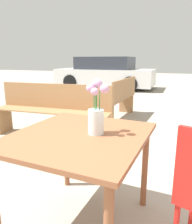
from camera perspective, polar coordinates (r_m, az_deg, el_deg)
ground_plane at (r=1.88m, az=-3.95°, el=-27.07°), size 40.00×40.00×0.00m
table_front at (r=1.55m, az=-4.33°, el=-8.94°), size 0.93×1.01×0.73m
flower_vase at (r=1.48m, az=0.08°, el=-0.86°), size 0.16×0.16×0.37m
bench_near at (r=3.56m, az=-11.27°, el=1.12°), size 1.94×0.49×0.85m
bench_middle at (r=4.55m, az=6.40°, el=3.68°), size 0.44×1.47×0.85m
parked_car at (r=9.73m, az=2.51°, el=10.04°), size 4.17×1.97×1.34m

